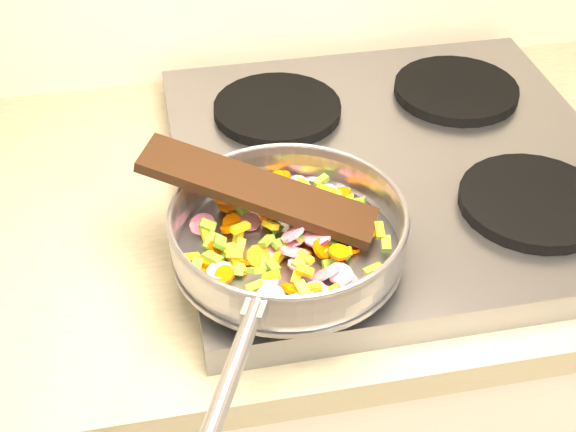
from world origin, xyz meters
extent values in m
cube|color=#939399|center=(-0.70, 1.67, 0.92)|extent=(0.60, 0.60, 0.04)
cylinder|color=black|center=(-0.84, 1.52, 0.95)|extent=(0.19, 0.19, 0.02)
cylinder|color=black|center=(-0.56, 1.52, 0.95)|extent=(0.19, 0.19, 0.02)
cylinder|color=black|center=(-0.84, 1.81, 0.95)|extent=(0.19, 0.19, 0.02)
cylinder|color=black|center=(-0.56, 1.81, 0.95)|extent=(0.19, 0.19, 0.02)
cylinder|color=#9E9EA5|center=(-0.89, 1.48, 0.96)|extent=(0.27, 0.27, 0.01)
torus|color=#9E9EA5|center=(-0.89, 1.48, 0.99)|extent=(0.32, 0.32, 0.05)
torus|color=#9E9EA5|center=(-0.89, 1.48, 1.01)|extent=(0.27, 0.27, 0.01)
cylinder|color=#9E9EA5|center=(-0.98, 1.27, 1.01)|extent=(0.09, 0.18, 0.02)
cube|color=#9E9EA5|center=(-0.95, 1.35, 1.00)|extent=(0.03, 0.04, 0.02)
cube|color=#6DA52A|center=(-0.85, 1.44, 0.97)|extent=(0.02, 0.02, 0.01)
cylinder|color=#F46200|center=(-0.88, 1.47, 0.97)|extent=(0.03, 0.03, 0.02)
cylinder|color=#F46200|center=(-0.97, 1.49, 0.97)|extent=(0.02, 0.02, 0.02)
cylinder|color=#F46200|center=(-0.95, 1.57, 0.99)|extent=(0.04, 0.04, 0.01)
cube|color=yellow|center=(-0.80, 1.54, 0.97)|extent=(0.02, 0.03, 0.01)
cylinder|color=#E3165D|center=(-0.81, 1.48, 0.98)|extent=(0.04, 0.04, 0.03)
cylinder|color=#E3165D|center=(-0.81, 1.54, 0.98)|extent=(0.04, 0.04, 0.02)
cube|color=#6DA52A|center=(-0.87, 1.40, 0.97)|extent=(0.02, 0.01, 0.02)
cylinder|color=#F46200|center=(-0.93, 1.47, 0.97)|extent=(0.04, 0.03, 0.03)
cylinder|color=#F46200|center=(-0.81, 1.56, 0.97)|extent=(0.04, 0.03, 0.01)
cube|color=yellow|center=(-0.95, 1.46, 0.99)|extent=(0.02, 0.01, 0.01)
cube|color=yellow|center=(-0.81, 1.52, 0.97)|extent=(0.02, 0.02, 0.01)
cylinder|color=#F46200|center=(-0.90, 1.53, 0.97)|extent=(0.02, 0.02, 0.02)
cylinder|color=#F46200|center=(-0.95, 1.57, 0.97)|extent=(0.03, 0.03, 0.01)
cylinder|color=#F46200|center=(-0.95, 1.46, 0.97)|extent=(0.03, 0.03, 0.02)
cube|color=yellow|center=(-0.83, 1.46, 0.97)|extent=(0.03, 0.02, 0.02)
cube|color=#6DA52A|center=(-0.91, 1.39, 0.98)|extent=(0.02, 0.02, 0.01)
cylinder|color=#E3165D|center=(-0.84, 1.41, 0.97)|extent=(0.03, 0.03, 0.01)
cylinder|color=#E3165D|center=(-0.90, 1.55, 0.97)|extent=(0.03, 0.03, 0.02)
cylinder|color=#E3165D|center=(-0.89, 1.44, 0.98)|extent=(0.03, 0.03, 0.01)
cylinder|color=#E3165D|center=(-0.93, 1.39, 0.98)|extent=(0.04, 0.04, 0.02)
cube|color=#6DA52A|center=(-0.91, 1.48, 0.98)|extent=(0.02, 0.02, 0.01)
cylinder|color=#F46200|center=(-0.87, 1.60, 0.98)|extent=(0.02, 0.03, 0.02)
cylinder|color=#E3165D|center=(-0.86, 1.42, 0.97)|extent=(0.04, 0.04, 0.03)
cylinder|color=#E3165D|center=(-0.94, 1.58, 0.98)|extent=(0.04, 0.04, 0.02)
cube|color=#6DA52A|center=(-0.85, 1.46, 0.97)|extent=(0.01, 0.02, 0.01)
cube|color=#6DA52A|center=(-0.97, 1.49, 0.98)|extent=(0.02, 0.02, 0.02)
cube|color=yellow|center=(-0.83, 1.50, 0.98)|extent=(0.02, 0.02, 0.02)
cube|color=#6DA52A|center=(-0.98, 1.51, 0.97)|extent=(0.02, 0.02, 0.02)
cylinder|color=#F46200|center=(-0.93, 1.40, 0.98)|extent=(0.03, 0.03, 0.02)
cube|color=yellow|center=(-1.00, 1.47, 0.98)|extent=(0.03, 0.02, 0.02)
cylinder|color=#F46200|center=(-0.82, 1.46, 0.97)|extent=(0.03, 0.03, 0.02)
cylinder|color=#E3165D|center=(-0.82, 1.56, 0.97)|extent=(0.03, 0.03, 0.02)
cube|color=yellow|center=(-0.92, 1.58, 0.97)|extent=(0.03, 0.02, 0.02)
cube|color=yellow|center=(-0.78, 1.47, 0.98)|extent=(0.01, 0.02, 0.01)
cube|color=yellow|center=(-0.85, 1.52, 0.98)|extent=(0.02, 0.03, 0.01)
cube|color=#6DA52A|center=(-0.88, 1.44, 0.98)|extent=(0.02, 0.02, 0.01)
cube|color=#6DA52A|center=(-0.93, 1.55, 0.98)|extent=(0.03, 0.02, 0.01)
cube|color=#6DA52A|center=(-0.86, 1.40, 0.97)|extent=(0.02, 0.02, 0.02)
cube|color=#6DA52A|center=(-0.83, 1.53, 0.98)|extent=(0.02, 0.02, 0.01)
cube|color=yellow|center=(-0.86, 1.56, 0.98)|extent=(0.03, 0.01, 0.01)
cube|color=#6DA52A|center=(-0.90, 1.52, 0.97)|extent=(0.02, 0.02, 0.01)
cylinder|color=#E3165D|center=(-0.97, 1.44, 0.98)|extent=(0.04, 0.04, 0.01)
cube|color=#6DA52A|center=(-0.78, 1.45, 0.98)|extent=(0.02, 0.02, 0.01)
cube|color=#6DA52A|center=(-0.83, 1.46, 0.97)|extent=(0.03, 0.03, 0.02)
cylinder|color=#F46200|center=(-0.84, 1.48, 0.97)|extent=(0.03, 0.03, 0.02)
cylinder|color=#E3165D|center=(-0.87, 1.40, 0.97)|extent=(0.04, 0.04, 0.03)
cylinder|color=#E3165D|center=(-0.82, 1.49, 0.97)|extent=(0.04, 0.04, 0.01)
cylinder|color=#E3165D|center=(-0.85, 1.52, 0.97)|extent=(0.03, 0.04, 0.02)
cylinder|color=#E3165D|center=(-0.90, 1.37, 0.98)|extent=(0.04, 0.04, 0.01)
cube|color=yellow|center=(-0.98, 1.52, 0.97)|extent=(0.01, 0.02, 0.02)
cube|color=yellow|center=(-0.83, 1.55, 0.99)|extent=(0.02, 0.03, 0.01)
cylinder|color=#E3165D|center=(-0.85, 1.48, 0.98)|extent=(0.04, 0.04, 0.02)
cylinder|color=#F46200|center=(-0.90, 1.40, 0.97)|extent=(0.03, 0.03, 0.02)
cube|color=#6DA52A|center=(-0.98, 1.46, 0.98)|extent=(0.03, 0.03, 0.01)
cube|color=#6DA52A|center=(-0.81, 1.40, 0.99)|extent=(0.02, 0.02, 0.01)
cube|color=#6DA52A|center=(-0.96, 1.48, 0.97)|extent=(0.03, 0.02, 0.01)
cube|color=yellow|center=(-0.86, 1.51, 0.98)|extent=(0.02, 0.02, 0.02)
cylinder|color=#E3165D|center=(-0.86, 1.39, 0.97)|extent=(0.04, 0.04, 0.02)
cube|color=yellow|center=(-0.95, 1.48, 0.98)|extent=(0.02, 0.03, 0.02)
cylinder|color=#E3165D|center=(-0.89, 1.46, 0.98)|extent=(0.04, 0.04, 0.03)
cylinder|color=#E3165D|center=(-0.93, 1.53, 0.97)|extent=(0.03, 0.03, 0.01)
cube|color=#6DA52A|center=(-0.98, 1.52, 0.98)|extent=(0.02, 0.02, 0.02)
cube|color=yellow|center=(-0.81, 1.54, 0.97)|extent=(0.03, 0.02, 0.01)
cube|color=#6DA52A|center=(-0.87, 1.48, 0.98)|extent=(0.02, 0.02, 0.02)
cylinder|color=#F46200|center=(-0.95, 1.52, 0.97)|extent=(0.04, 0.04, 0.02)
cube|color=#6DA52A|center=(-0.95, 1.49, 0.97)|extent=(0.02, 0.02, 0.02)
cylinder|color=#F46200|center=(-0.86, 1.54, 0.97)|extent=(0.04, 0.04, 0.02)
cube|color=#6DA52A|center=(-0.93, 1.43, 0.98)|extent=(0.02, 0.02, 0.02)
cylinder|color=#E3165D|center=(-0.91, 1.38, 0.98)|extent=(0.03, 0.03, 0.01)
cylinder|color=#F46200|center=(-0.95, 1.53, 0.97)|extent=(0.03, 0.03, 0.02)
cube|color=yellow|center=(-0.96, 1.46, 0.98)|extent=(0.02, 0.03, 0.01)
cylinder|color=#E3165D|center=(-0.84, 1.52, 0.96)|extent=(0.04, 0.04, 0.02)
cylinder|color=#F46200|center=(-0.79, 1.48, 0.98)|extent=(0.03, 0.03, 0.02)
cylinder|color=#E3165D|center=(-0.92, 1.42, 0.98)|extent=(0.03, 0.03, 0.01)
cylinder|color=#E3165D|center=(-0.84, 1.52, 0.98)|extent=(0.03, 0.03, 0.01)
cylinder|color=#E3165D|center=(-0.84, 1.42, 0.98)|extent=(0.03, 0.03, 0.01)
cube|color=#6DA52A|center=(-0.83, 1.58, 0.98)|extent=(0.02, 0.02, 0.01)
cube|color=yellow|center=(-0.95, 1.45, 0.97)|extent=(0.01, 0.02, 0.01)
cylinder|color=#F46200|center=(-0.90, 1.54, 0.97)|extent=(0.03, 0.03, 0.01)
cube|color=yellow|center=(-0.86, 1.56, 0.97)|extent=(0.03, 0.02, 0.01)
cube|color=#6DA52A|center=(-0.92, 1.46, 0.97)|extent=(0.02, 0.02, 0.02)
cube|color=yellow|center=(-0.98, 1.47, 0.97)|extent=(0.02, 0.02, 0.01)
cylinder|color=#F46200|center=(-0.84, 1.44, 0.99)|extent=(0.04, 0.04, 0.01)
cube|color=yellow|center=(-0.85, 1.59, 0.97)|extent=(0.02, 0.03, 0.01)
cube|color=#6DA52A|center=(-0.95, 1.39, 0.97)|extent=(0.02, 0.02, 0.01)
cylinder|color=#F46200|center=(-0.97, 1.43, 0.98)|extent=(0.03, 0.03, 0.01)
cylinder|color=#E3165D|center=(-0.85, 1.59, 0.97)|extent=(0.04, 0.04, 0.02)
cube|color=yellow|center=(-0.92, 1.43, 0.98)|extent=(0.02, 0.02, 0.02)
cylinder|color=#F46200|center=(-0.82, 1.49, 0.98)|extent=(0.02, 0.02, 0.01)
cylinder|color=#F46200|center=(-0.85, 1.51, 0.99)|extent=(0.03, 0.03, 0.02)
cube|color=#6DA52A|center=(-0.85, 1.47, 0.97)|extent=(0.02, 0.01, 0.01)
cube|color=yellow|center=(-0.90, 1.50, 0.98)|extent=(0.02, 0.02, 0.01)
cube|color=#6DA52A|center=(-0.96, 1.45, 0.97)|extent=(0.02, 0.02, 0.01)
cylinder|color=#F46200|center=(-0.90, 1.40, 0.98)|extent=(0.03, 0.03, 0.02)
cube|color=#6DA52A|center=(-0.91, 1.45, 0.97)|extent=(0.02, 0.02, 0.01)
cube|color=#6DA52A|center=(-0.94, 1.41, 0.98)|extent=(0.02, 0.01, 0.01)
cylinder|color=#F46200|center=(-0.98, 1.46, 0.98)|extent=(0.03, 0.03, 0.01)
cylinder|color=#E3165D|center=(-0.91, 1.47, 0.97)|extent=(0.05, 0.05, 0.02)
cylinder|color=#F46200|center=(-0.83, 1.52, 0.97)|extent=(0.03, 0.03, 0.01)
cylinder|color=#F46200|center=(-0.84, 1.54, 0.97)|extent=(0.02, 0.02, 0.02)
cube|color=yellow|center=(-0.90, 1.57, 0.97)|extent=(0.01, 0.03, 0.02)
cylinder|color=#F46200|center=(-0.88, 1.60, 0.98)|extent=(0.03, 0.03, 0.01)
cube|color=#6DA52A|center=(-0.87, 1.58, 0.98)|extent=(0.02, 0.02, 0.01)
cube|color=#6DA52A|center=(-0.80, 1.52, 0.97)|extent=(0.02, 0.02, 0.01)
cube|color=yellow|center=(-0.94, 1.51, 0.98)|extent=(0.03, 0.02, 0.01)
cube|color=yellow|center=(-0.90, 1.47, 0.97)|extent=(0.03, 0.03, 0.02)
cylinder|color=#E3165D|center=(-0.88, 1.49, 0.97)|extent=(0.04, 0.04, 0.02)
cylinder|color=#E3165D|center=(-0.98, 1.54, 0.97)|extent=(0.04, 0.04, 0.02)
cube|color=#6DA52A|center=(-0.83, 1.45, 0.98)|extent=(0.02, 0.02, 0.02)
cube|color=yellow|center=(-0.88, 1.40, 0.98)|extent=(0.03, 0.01, 0.01)
cube|color=#6DA52A|center=(-0.93, 1.40, 0.97)|extent=(0.02, 0.02, 0.01)
cube|color=#6DA52A|center=(-0.90, 1.48, 0.97)|extent=(0.02, 0.02, 0.02)
cube|color=yellow|center=(-0.88, 1.44, 0.98)|extent=(0.02, 0.02, 0.01)
cube|color=#6DA52A|center=(-0.79, 1.53, 0.98)|extent=(0.02, 0.02, 0.02)
cube|color=#6DA52A|center=(-0.82, 1.54, 0.98)|extent=(0.02, 0.01, 0.01)
cube|color=yellow|center=(-0.85, 1.54, 0.98)|extent=(0.01, 0.02, 0.01)
cylinder|color=#F46200|center=(-0.99, 1.46, 0.97)|extent=(0.03, 0.03, 0.01)
cube|color=#6DA52A|center=(-0.87, 1.53, 0.97)|extent=(0.02, 0.03, 0.02)
cube|color=#6DA52A|center=(-0.89, 1.39, 0.98)|extent=(0.02, 0.02, 0.01)
cube|color=#6DA52A|center=(-0.84, 1.38, 0.97)|extent=(0.02, 0.02, 0.02)
cube|color=yellow|center=(-0.88, 1.42, 0.98)|extent=(0.02, 0.02, 0.01)
cylinder|color=#E3165D|center=(-0.88, 1.48, 0.99)|extent=(0.03, 0.04, 0.03)
cube|color=#6DA52A|center=(-1.00, 1.46, 0.98)|extent=(0.02, 0.02, 0.01)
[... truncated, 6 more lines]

